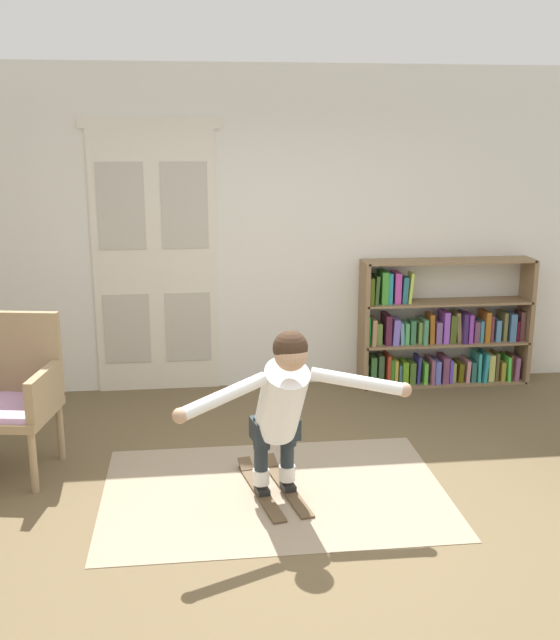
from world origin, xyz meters
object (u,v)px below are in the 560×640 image
at_px(bookshelf, 439,334).
at_px(person_skier, 282,400).
at_px(skis_pair, 273,487).
at_px(wicker_chair, 11,391).

relative_size(bookshelf, person_skier, 1.10).
height_order(bookshelf, skis_pair, bookshelf).
bearing_deg(bookshelf, wicker_chair, -157.55).
bearing_deg(person_skier, wicker_chair, 157.76).
height_order(wicker_chair, person_skier, person_skier).
height_order(bookshelf, person_skier, person_skier).
height_order(bookshelf, wicker_chair, bookshelf).
bearing_deg(person_skier, bookshelf, 51.55).
distance_m(bookshelf, person_skier, 2.82).
bearing_deg(skis_pair, wicker_chair, 163.09).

